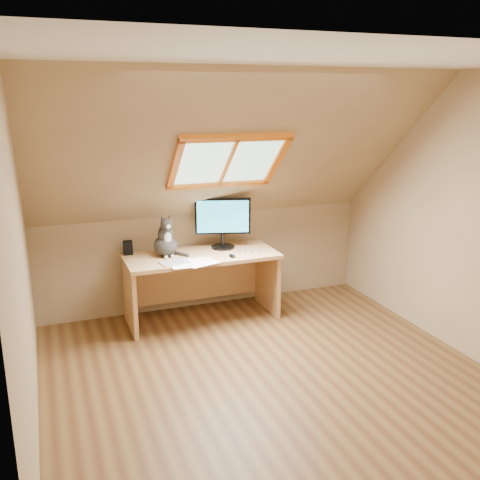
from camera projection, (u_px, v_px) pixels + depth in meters
name	position (u px, v px, depth m)	size (l,w,h in m)	color
ground	(273.00, 380.00, 4.25)	(3.50, 3.50, 0.00)	brown
room_shell	(281.00, 206.00, 3.79)	(3.52, 3.52, 2.41)	tan
desk	(200.00, 273.00, 5.37)	(1.49, 0.65, 0.68)	tan
monitor	(223.00, 220.00, 5.39)	(0.55, 0.24, 0.52)	black
cat	(166.00, 241.00, 5.17)	(0.24, 0.29, 0.42)	#3A3633
desk_speaker	(128.00, 248.00, 5.24)	(0.09, 0.09, 0.13)	black
graphics_tablet	(175.00, 262.00, 4.97)	(0.26, 0.19, 0.01)	#B2B2B7
mouse	(232.00, 256.00, 5.15)	(0.05, 0.09, 0.03)	black
papers	(194.00, 263.00, 4.97)	(0.35, 0.30, 0.01)	white
cables	(241.00, 253.00, 5.28)	(0.51, 0.26, 0.01)	silver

